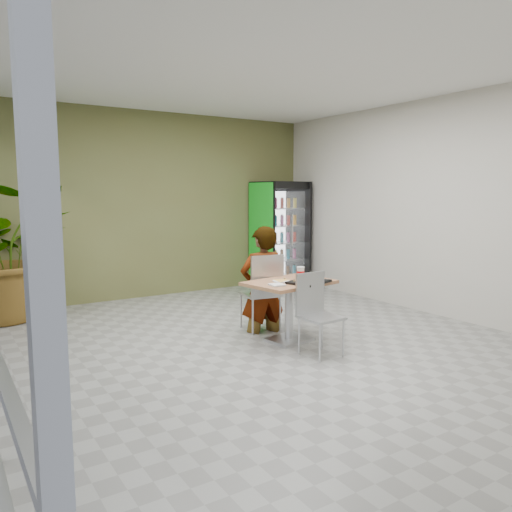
# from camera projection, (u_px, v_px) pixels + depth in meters

# --- Properties ---
(ground) EXTENTS (7.00, 7.00, 0.00)m
(ground) POSITION_uv_depth(u_px,v_px,m) (266.00, 346.00, 5.94)
(ground) COLOR gray
(ground) RESTS_ON ground
(room_envelope) EXTENTS (6.00, 7.00, 3.20)m
(room_envelope) POSITION_uv_depth(u_px,v_px,m) (267.00, 212.00, 5.74)
(room_envelope) COLOR beige
(room_envelope) RESTS_ON ground
(dining_table) EXTENTS (1.12, 0.87, 0.75)m
(dining_table) POSITION_uv_depth(u_px,v_px,m) (289.00, 298.00, 6.08)
(dining_table) COLOR #9F6E44
(dining_table) RESTS_ON ground
(chair_far) EXTENTS (0.52, 0.52, 1.03)m
(chair_far) POSITION_uv_depth(u_px,v_px,m) (264.00, 287.00, 6.47)
(chair_far) COLOR #B6B8BB
(chair_far) RESTS_ON ground
(chair_near) EXTENTS (0.42, 0.43, 0.92)m
(chair_near) POSITION_uv_depth(u_px,v_px,m) (316.00, 307.00, 5.61)
(chair_near) COLOR #B6B8BB
(chair_near) RESTS_ON ground
(seated_woman) EXTENTS (0.67, 0.49, 1.69)m
(seated_woman) POSITION_uv_depth(u_px,v_px,m) (262.00, 290.00, 6.53)
(seated_woman) COLOR black
(seated_woman) RESTS_ON ground
(pizza_plate) EXTENTS (0.28, 0.23, 0.03)m
(pizza_plate) POSITION_uv_depth(u_px,v_px,m) (281.00, 280.00, 6.02)
(pizza_plate) COLOR silver
(pizza_plate) RESTS_ON dining_table
(soda_cup) EXTENTS (0.09, 0.09, 0.17)m
(soda_cup) POSITION_uv_depth(u_px,v_px,m) (301.00, 274.00, 6.09)
(soda_cup) COLOR silver
(soda_cup) RESTS_ON dining_table
(napkin_stack) EXTENTS (0.17, 0.17, 0.02)m
(napkin_stack) POSITION_uv_depth(u_px,v_px,m) (277.00, 285.00, 5.75)
(napkin_stack) COLOR silver
(napkin_stack) RESTS_ON dining_table
(cafeteria_tray) EXTENTS (0.57, 0.49, 0.03)m
(cafeteria_tray) POSITION_uv_depth(u_px,v_px,m) (309.00, 282.00, 5.93)
(cafeteria_tray) COLOR black
(cafeteria_tray) RESTS_ON dining_table
(beverage_fridge) EXTENTS (1.01, 0.82, 2.02)m
(beverage_fridge) POSITION_uv_depth(u_px,v_px,m) (280.00, 234.00, 9.69)
(beverage_fridge) COLOR black
(beverage_fridge) RESTS_ON ground
(potted_plant) EXTENTS (1.77, 1.54, 1.92)m
(potted_plant) POSITION_uv_depth(u_px,v_px,m) (6.00, 254.00, 7.04)
(potted_plant) COLOR #265B24
(potted_plant) RESTS_ON ground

